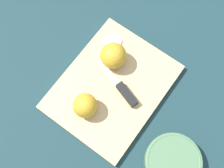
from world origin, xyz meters
TOP-DOWN VIEW (x-y plane):
  - ground_plane at (0.00, 0.00)m, footprint 4.00×4.00m
  - cutting_board at (0.00, 0.00)m, footprint 0.41×0.35m
  - apple_half_left at (-0.10, 0.00)m, footprint 0.07×0.07m
  - apple_half_right at (0.06, 0.06)m, footprint 0.08×0.08m
  - knife at (0.01, -0.04)m, footprint 0.04×0.18m
  - apple_slice at (0.10, 0.10)m, footprint 0.05×0.05m
  - bowl at (-0.03, -0.27)m, footprint 0.15×0.15m

SIDE VIEW (x-z plane):
  - ground_plane at x=0.00m, z-range 0.00..0.00m
  - cutting_board at x=0.00m, z-range 0.00..0.02m
  - apple_slice at x=0.10m, z-range 0.02..0.03m
  - bowl at x=-0.03m, z-range 0.00..0.05m
  - knife at x=0.01m, z-range 0.02..0.04m
  - apple_half_left at x=-0.10m, z-range 0.02..0.09m
  - apple_half_right at x=0.06m, z-range 0.02..0.10m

